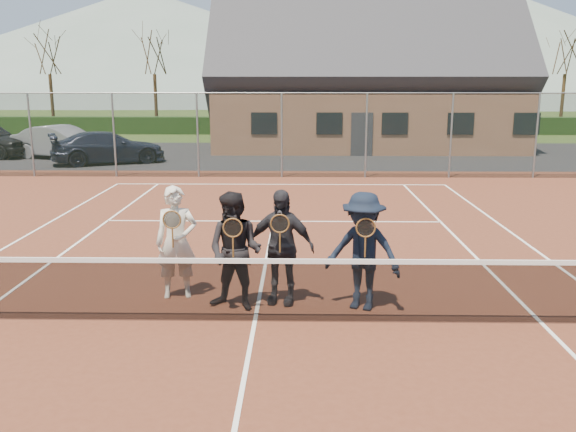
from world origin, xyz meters
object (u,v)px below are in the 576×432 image
car_c (108,148)px  player_b (235,251)px  clubhouse (365,69)px  player_c (281,247)px  player_d (363,251)px  tennis_net (254,287)px  car_b (62,142)px  player_a (177,242)px

car_c → player_b: player_b is taller
player_b → clubhouse: bearing=79.6°
clubhouse → car_c: bearing=-149.3°
car_c → clubhouse: bearing=-83.9°
car_c → player_c: 18.16m
car_c → player_d: player_d is taller
player_b → tennis_net: bearing=-58.4°
car_b → tennis_net: bearing=-134.0°
player_c → player_d: bearing=-10.6°
player_c → player_a: bearing=172.1°
player_d → car_b: bearing=122.4°
car_c → player_d: bearing=-176.2°
car_b → player_a: bearing=-135.9°
player_b → player_c: same height
car_c → player_c: bearing=-179.3°
car_b → player_c: player_c is taller
car_b → player_b: player_b is taller
car_c → tennis_net: size_ratio=0.40×
car_c → clubhouse: (11.42, 6.78, 3.32)m
tennis_net → player_a: (-1.31, 1.03, 0.38)m
clubhouse → player_d: size_ratio=8.67×
player_c → clubhouse: bearing=81.1°
car_c → player_c: player_c is taller
car_c → player_b: size_ratio=2.58×
car_b → tennis_net: car_b is taller
car_b → player_a: 19.80m
player_d → clubhouse: bearing=84.1°
car_b → player_c: size_ratio=2.47×
player_a → player_c: bearing=-7.9°
car_c → tennis_net: bearing=178.7°
clubhouse → player_a: size_ratio=8.67×
car_b → tennis_net: (9.98, -18.83, -0.19)m
player_d → player_b: bearing=-178.8°
tennis_net → player_a: player_a is taller
tennis_net → player_b: bearing=121.6°
player_c → car_c: bearing=115.3°
car_b → player_d: player_d is taller
player_a → player_c: (1.65, -0.23, -0.00)m
car_b → player_d: bearing=-129.5°
player_b → car_b: bearing=117.8°
car_c → player_b: (7.09, -16.69, 0.25)m
player_b → player_d: same height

